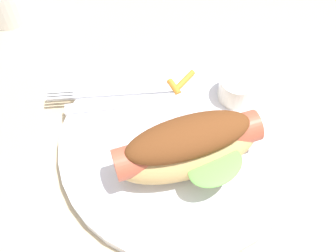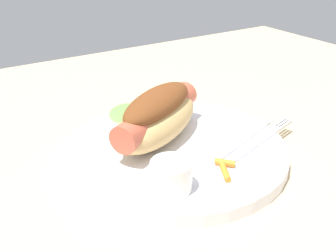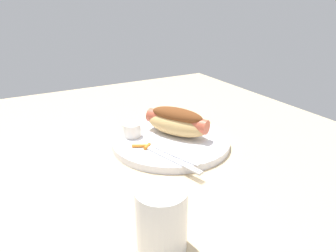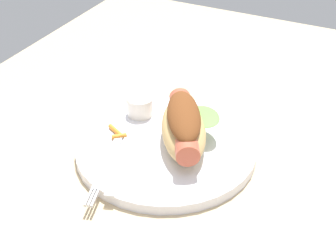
{
  "view_description": "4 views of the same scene",
  "coord_description": "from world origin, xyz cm",
  "px_view_note": "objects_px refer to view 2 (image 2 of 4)",
  "views": [
    {
      "loc": [
        5.31,
        -22.03,
        43.89
      ],
      "look_at": [
        0.58,
        2.49,
        4.02
      ],
      "focal_mm": 46.32,
      "sensor_mm": 36.0,
      "label": 1
    },
    {
      "loc": [
        25.37,
        37.46,
        25.45
      ],
      "look_at": [
        2.26,
        0.98,
        3.65
      ],
      "focal_mm": 41.92,
      "sensor_mm": 36.0,
      "label": 2
    },
    {
      "loc": [
        -55.69,
        34.81,
        32.21
      ],
      "look_at": [
        1.81,
        3.14,
        4.88
      ],
      "focal_mm": 33.43,
      "sensor_mm": 36.0,
      "label": 3
    },
    {
      "loc": [
        -52.59,
        -24.85,
        46.88
      ],
      "look_at": [
        0.19,
        1.11,
        6.3
      ],
      "focal_mm": 53.74,
      "sensor_mm": 36.0,
      "label": 4
    }
  ],
  "objects_px": {
    "plate": "(176,150)",
    "hot_dog": "(158,116)",
    "carrot_garnish": "(225,167)",
    "sauce_ramekin": "(171,176)",
    "knife": "(241,140)",
    "fork": "(259,141)"
  },
  "relations": [
    {
      "from": "plate",
      "to": "sauce_ramekin",
      "type": "height_order",
      "value": "sauce_ramekin"
    },
    {
      "from": "plate",
      "to": "knife",
      "type": "bearing_deg",
      "value": 153.46
    },
    {
      "from": "knife",
      "to": "fork",
      "type": "bearing_deg",
      "value": -57.7
    },
    {
      "from": "plate",
      "to": "hot_dog",
      "type": "relative_size",
      "value": 1.62
    },
    {
      "from": "hot_dog",
      "to": "fork",
      "type": "distance_m",
      "value": 0.13
    },
    {
      "from": "hot_dog",
      "to": "carrot_garnish",
      "type": "height_order",
      "value": "hot_dog"
    },
    {
      "from": "sauce_ramekin",
      "to": "fork",
      "type": "height_order",
      "value": "sauce_ramekin"
    },
    {
      "from": "plate",
      "to": "carrot_garnish",
      "type": "relative_size",
      "value": 6.7
    },
    {
      "from": "carrot_garnish",
      "to": "sauce_ramekin",
      "type": "bearing_deg",
      "value": -1.86
    },
    {
      "from": "sauce_ramekin",
      "to": "knife",
      "type": "xyz_separation_m",
      "value": [
        -0.13,
        -0.04,
        -0.01
      ]
    },
    {
      "from": "hot_dog",
      "to": "sauce_ramekin",
      "type": "distance_m",
      "value": 0.11
    },
    {
      "from": "plate",
      "to": "sauce_ramekin",
      "type": "bearing_deg",
      "value": 53.49
    },
    {
      "from": "sauce_ramekin",
      "to": "fork",
      "type": "distance_m",
      "value": 0.15
    },
    {
      "from": "hot_dog",
      "to": "carrot_garnish",
      "type": "xyz_separation_m",
      "value": [
        -0.03,
        0.1,
        -0.03
      ]
    },
    {
      "from": "plate",
      "to": "knife",
      "type": "distance_m",
      "value": 0.08
    },
    {
      "from": "knife",
      "to": "carrot_garnish",
      "type": "relative_size",
      "value": 3.44
    },
    {
      "from": "sauce_ramekin",
      "to": "carrot_garnish",
      "type": "relative_size",
      "value": 1.05
    },
    {
      "from": "carrot_garnish",
      "to": "fork",
      "type": "bearing_deg",
      "value": -161.1
    },
    {
      "from": "hot_dog",
      "to": "knife",
      "type": "height_order",
      "value": "hot_dog"
    },
    {
      "from": "sauce_ramekin",
      "to": "knife",
      "type": "height_order",
      "value": "sauce_ramekin"
    },
    {
      "from": "fork",
      "to": "sauce_ramekin",
      "type": "bearing_deg",
      "value": 173.69
    },
    {
      "from": "sauce_ramekin",
      "to": "knife",
      "type": "relative_size",
      "value": 0.31
    }
  ]
}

